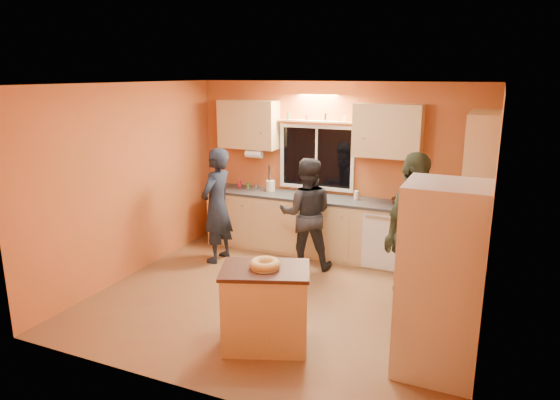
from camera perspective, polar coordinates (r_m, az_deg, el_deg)
The scene contains 14 objects.
ground at distance 6.29m, azimuth 0.42°, elevation -11.26°, with size 4.50×4.50×0.00m, color brown.
room_shell at distance 6.11m, azimuth 3.01°, elevation 3.95°, with size 4.54×4.04×2.61m.
back_counter at distance 7.61m, azimuth 5.59°, elevation -3.07°, with size 4.23×0.62×0.90m.
right_counter at distance 6.15m, azimuth 19.49°, elevation -8.15°, with size 0.62×1.84×0.90m.
refrigerator at distance 4.79m, azimuth 17.91°, elevation -8.73°, with size 0.72×0.70×1.80m, color silver.
island at distance 5.14m, azimuth -1.68°, elevation -12.10°, with size 1.03×0.86×0.84m.
bundt_pastry at distance 4.95m, azimuth -1.72°, elevation -7.33°, with size 0.31×0.31×0.09m, color tan.
person_left at distance 7.32m, azimuth -7.23°, elevation -0.64°, with size 0.61×0.40×1.68m, color black.
person_center at distance 7.02m, azimuth 3.02°, elevation -1.59°, with size 0.77×0.60×1.59m, color black.
person_right at distance 5.82m, azimuth 14.71°, elevation -3.90°, with size 1.11×0.46×1.89m, color #353E27.
mixing_bowl at distance 7.25m, azimuth 13.93°, elevation -0.26°, with size 0.35×0.35×0.09m, color black.
utensil_crock at distance 7.87m, azimuth -1.10°, elevation 1.62°, with size 0.14×0.14×0.17m, color #EDE5C6.
potted_plant at distance 6.01m, azimuth 20.54°, elevation -2.88°, with size 0.24×0.21×0.27m, color gray.
red_box at distance 5.82m, azimuth 19.62°, elevation -4.37°, with size 0.16×0.12×0.07m, color #B41B34.
Camera 1 is at (2.24, -5.21, 2.72)m, focal length 32.00 mm.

